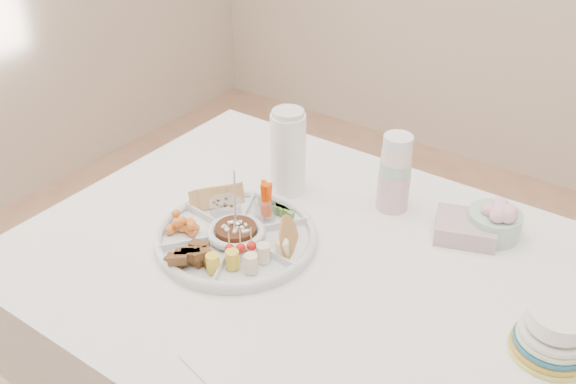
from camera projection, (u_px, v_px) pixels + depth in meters
The scene contains 13 objects.
party_tray at pixel (236, 235), 1.52m from camera, with size 0.38×0.38×0.04m, color white.
bean_dip at pixel (236, 232), 1.51m from camera, with size 0.10×0.10×0.04m, color #512615.
tortillas at pixel (290, 234), 1.48m from camera, with size 0.11×0.11×0.07m, color #B57447, non-canonical shape.
carrot_cucumber at pixel (273, 198), 1.58m from camera, with size 0.11×0.11×0.10m, color #F44100, non-canonical shape.
pita_raisins at pixel (223, 198), 1.61m from camera, with size 0.11×0.11×0.06m, color tan, non-canonical shape.
cherries at pixel (183, 223), 1.53m from camera, with size 0.10×0.10×0.04m, color orange, non-canonical shape.
granola_chunks at pixel (194, 255), 1.43m from camera, with size 0.11×0.11×0.05m, color brown, non-canonical shape.
banana_tomato at pixel (250, 255), 1.39m from camera, with size 0.10×0.10×0.08m, color #DAC665, non-canonical shape.
cup_stack at pixel (395, 170), 1.60m from camera, with size 0.08×0.08×0.22m, color silver.
thermos at pixel (288, 151), 1.66m from camera, with size 0.09×0.09×0.24m, color white.
flower_bowl at pixel (495, 218), 1.53m from camera, with size 0.13×0.13×0.10m, color #8FD0AE.
napkin_stack at pixel (465, 228), 1.54m from camera, with size 0.14×0.12×0.05m, color #BD9DA4.
plate_stack at pixel (554, 333), 1.21m from camera, with size 0.15×0.15×0.10m, color gold.
Camera 1 is at (0.53, -0.98, 1.68)m, focal length 40.00 mm.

